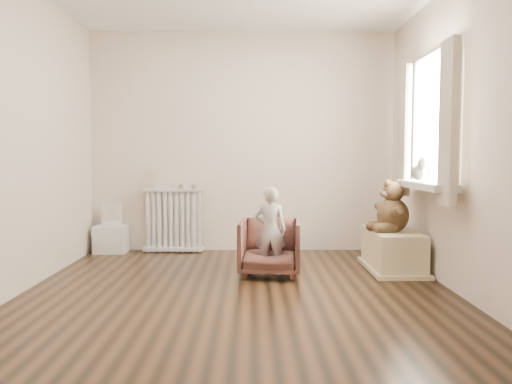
{
  "coord_description": "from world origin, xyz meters",
  "views": [
    {
      "loc": [
        0.11,
        -4.18,
        1.12
      ],
      "look_at": [
        0.15,
        0.45,
        0.8
      ],
      "focal_mm": 35.0,
      "sensor_mm": 36.0,
      "label": 1
    }
  ],
  "objects_px": {
    "child": "(270,230)",
    "plush_cat": "(420,171)",
    "teddy_bear": "(393,204)",
    "toy_bench": "(393,250)",
    "toy_vanity": "(111,229)",
    "armchair": "(270,247)",
    "radiator": "(174,219)"
  },
  "relations": [
    {
      "from": "radiator",
      "to": "armchair",
      "type": "height_order",
      "value": "radiator"
    },
    {
      "from": "radiator",
      "to": "teddy_bear",
      "type": "bearing_deg",
      "value": -23.5
    },
    {
      "from": "child",
      "to": "toy_vanity",
      "type": "bearing_deg",
      "value": -27.31
    },
    {
      "from": "toy_vanity",
      "to": "toy_bench",
      "type": "bearing_deg",
      "value": -16.76
    },
    {
      "from": "radiator",
      "to": "teddy_bear",
      "type": "distance_m",
      "value": 2.54
    },
    {
      "from": "armchair",
      "to": "toy_vanity",
      "type": "bearing_deg",
      "value": 153.81
    },
    {
      "from": "toy_bench",
      "to": "child",
      "type": "bearing_deg",
      "value": -168.77
    },
    {
      "from": "radiator",
      "to": "toy_bench",
      "type": "bearing_deg",
      "value": -22.25
    },
    {
      "from": "armchair",
      "to": "teddy_bear",
      "type": "xyz_separation_m",
      "value": [
        1.21,
        0.14,
        0.4
      ]
    },
    {
      "from": "toy_bench",
      "to": "toy_vanity",
      "type": "bearing_deg",
      "value": 163.24
    },
    {
      "from": "radiator",
      "to": "plush_cat",
      "type": "distance_m",
      "value": 2.86
    },
    {
      "from": "toy_vanity",
      "to": "child",
      "type": "distance_m",
      "value": 2.18
    },
    {
      "from": "toy_vanity",
      "to": "radiator",
      "type": "bearing_deg",
      "value": 2.33
    },
    {
      "from": "armchair",
      "to": "toy_bench",
      "type": "bearing_deg",
      "value": 14.19
    },
    {
      "from": "child",
      "to": "teddy_bear",
      "type": "xyz_separation_m",
      "value": [
        1.21,
        0.19,
        0.24
      ]
    },
    {
      "from": "child",
      "to": "plush_cat",
      "type": "xyz_separation_m",
      "value": [
        1.38,
        -0.1,
        0.57
      ]
    },
    {
      "from": "armchair",
      "to": "plush_cat",
      "type": "distance_m",
      "value": 1.57
    },
    {
      "from": "armchair",
      "to": "child",
      "type": "xyz_separation_m",
      "value": [
        0.0,
        -0.05,
        0.17
      ]
    },
    {
      "from": "child",
      "to": "toy_bench",
      "type": "distance_m",
      "value": 1.28
    },
    {
      "from": "child",
      "to": "toy_bench",
      "type": "relative_size",
      "value": 0.98
    },
    {
      "from": "armchair",
      "to": "radiator",
      "type": "bearing_deg",
      "value": 138.9
    },
    {
      "from": "armchair",
      "to": "toy_bench",
      "type": "height_order",
      "value": "armchair"
    },
    {
      "from": "radiator",
      "to": "plush_cat",
      "type": "height_order",
      "value": "plush_cat"
    },
    {
      "from": "teddy_bear",
      "to": "plush_cat",
      "type": "distance_m",
      "value": 0.47
    },
    {
      "from": "toy_vanity",
      "to": "toy_bench",
      "type": "relative_size",
      "value": 0.69
    },
    {
      "from": "radiator",
      "to": "armchair",
      "type": "bearing_deg",
      "value": -46.31
    },
    {
      "from": "toy_vanity",
      "to": "teddy_bear",
      "type": "distance_m",
      "value": 3.22
    },
    {
      "from": "radiator",
      "to": "teddy_bear",
      "type": "height_order",
      "value": "teddy_bear"
    },
    {
      "from": "child",
      "to": "teddy_bear",
      "type": "bearing_deg",
      "value": -165.68
    },
    {
      "from": "radiator",
      "to": "child",
      "type": "xyz_separation_m",
      "value": [
        1.1,
        -1.2,
        0.04
      ]
    },
    {
      "from": "child",
      "to": "toy_bench",
      "type": "xyz_separation_m",
      "value": [
        1.24,
        0.25,
        -0.23
      ]
    },
    {
      "from": "radiator",
      "to": "toy_vanity",
      "type": "xyz_separation_m",
      "value": [
        -0.74,
        -0.03,
        -0.11
      ]
    }
  ]
}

